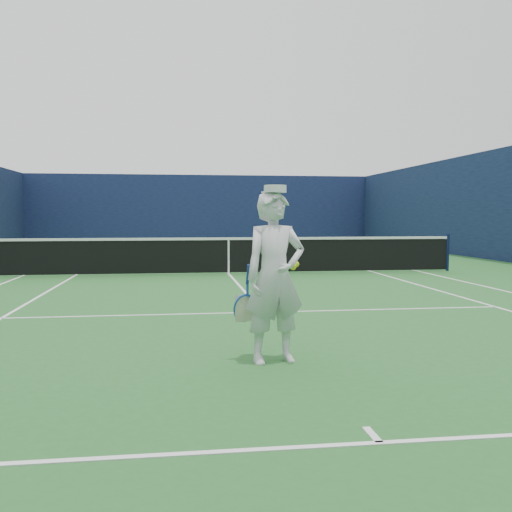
% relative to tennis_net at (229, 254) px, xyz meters
% --- Properties ---
extents(ground, '(80.00, 80.00, 0.00)m').
position_rel_tennis_net_xyz_m(ground, '(0.00, 0.00, -0.55)').
color(ground, '#256127').
rests_on(ground, ground).
extents(court_markings, '(11.03, 23.83, 0.01)m').
position_rel_tennis_net_xyz_m(court_markings, '(0.00, 0.00, -0.55)').
color(court_markings, white).
rests_on(court_markings, ground).
extents(windscreen_fence, '(20.12, 36.12, 4.00)m').
position_rel_tennis_net_xyz_m(windscreen_fence, '(0.00, 0.00, 1.45)').
color(windscreen_fence, '#10193D').
rests_on(windscreen_fence, ground).
extents(tennis_net, '(12.88, 0.09, 1.07)m').
position_rel_tennis_net_xyz_m(tennis_net, '(0.00, 0.00, 0.00)').
color(tennis_net, '#141E4C').
rests_on(tennis_net, ground).
extents(tennis_player, '(0.85, 0.58, 1.92)m').
position_rel_tennis_net_xyz_m(tennis_player, '(-0.35, -9.58, 0.38)').
color(tennis_player, silver).
rests_on(tennis_player, ground).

